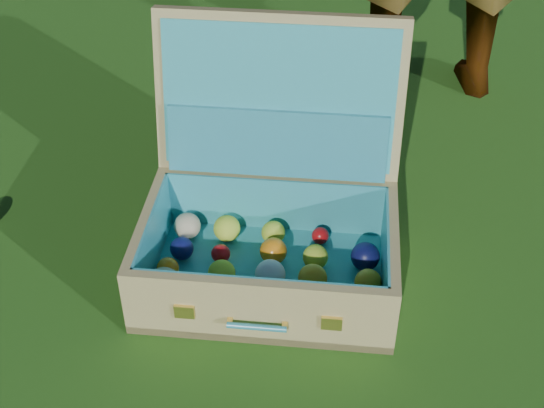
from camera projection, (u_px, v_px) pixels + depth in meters
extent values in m
plane|color=#215114|center=(273.00, 253.00, 1.83)|extent=(60.00, 60.00, 0.00)
cube|color=tan|center=(268.00, 279.00, 1.74)|extent=(0.58, 0.39, 0.02)
cube|color=tan|center=(258.00, 313.00, 1.56)|extent=(0.57, 0.03, 0.17)
cube|color=tan|center=(276.00, 205.00, 1.84)|extent=(0.57, 0.03, 0.17)
cube|color=tan|center=(148.00, 246.00, 1.72)|extent=(0.03, 0.34, 0.17)
cube|color=tan|center=(391.00, 263.00, 1.67)|extent=(0.03, 0.34, 0.17)
cube|color=teal|center=(268.00, 275.00, 1.73)|extent=(0.53, 0.35, 0.01)
cube|color=teal|center=(259.00, 304.00, 1.56)|extent=(0.53, 0.02, 0.15)
cube|color=teal|center=(275.00, 205.00, 1.82)|extent=(0.53, 0.02, 0.15)
cube|color=teal|center=(153.00, 243.00, 1.71)|extent=(0.01, 0.34, 0.15)
cube|color=teal|center=(385.00, 259.00, 1.67)|extent=(0.01, 0.34, 0.15)
cube|color=tan|center=(279.00, 96.00, 1.72)|extent=(0.57, 0.12, 0.38)
cube|color=teal|center=(278.00, 98.00, 1.71)|extent=(0.53, 0.08, 0.33)
cube|color=teal|center=(277.00, 144.00, 1.74)|extent=(0.51, 0.06, 0.16)
cube|color=#F2C659|center=(184.00, 312.00, 1.56)|extent=(0.04, 0.01, 0.03)
cube|color=#F2C659|center=(332.00, 323.00, 1.53)|extent=(0.04, 0.01, 0.03)
cylinder|color=teal|center=(257.00, 327.00, 1.54)|extent=(0.12, 0.02, 0.01)
cube|color=#F2C659|center=(230.00, 322.00, 1.55)|extent=(0.01, 0.02, 0.01)
cube|color=#F2C659|center=(285.00, 327.00, 1.55)|extent=(0.01, 0.02, 0.01)
sphere|color=#C0AE88|center=(164.00, 287.00, 1.64)|extent=(0.09, 0.09, 0.09)
sphere|color=silver|center=(217.00, 293.00, 1.63)|extent=(0.08, 0.08, 0.08)
sphere|color=silver|center=(264.00, 305.00, 1.62)|extent=(0.05, 0.05, 0.05)
sphere|color=#C9DE36|center=(311.00, 306.00, 1.61)|extent=(0.06, 0.06, 0.06)
sphere|color=orange|center=(362.00, 308.00, 1.61)|extent=(0.06, 0.06, 0.06)
sphere|color=orange|center=(168.00, 268.00, 1.71)|extent=(0.05, 0.05, 0.05)
sphere|color=#C9DE36|center=(222.00, 273.00, 1.69)|extent=(0.06, 0.06, 0.06)
sphere|color=silver|center=(270.00, 275.00, 1.68)|extent=(0.07, 0.07, 0.07)
sphere|color=gold|center=(313.00, 278.00, 1.67)|extent=(0.07, 0.07, 0.07)
sphere|color=gold|center=(368.00, 282.00, 1.67)|extent=(0.06, 0.06, 0.06)
sphere|color=#0D1043|center=(182.00, 248.00, 1.76)|extent=(0.06, 0.06, 0.06)
sphere|color=#B30E11|center=(221.00, 254.00, 1.75)|extent=(0.04, 0.04, 0.04)
sphere|color=orange|center=(273.00, 251.00, 1.75)|extent=(0.06, 0.06, 0.06)
sphere|color=#C9DE36|center=(315.00, 257.00, 1.73)|extent=(0.06, 0.06, 0.06)
sphere|color=#0D1043|center=(365.00, 256.00, 1.73)|extent=(0.07, 0.07, 0.07)
sphere|color=#C0AE88|center=(187.00, 226.00, 1.82)|extent=(0.06, 0.06, 0.06)
sphere|color=#C9DE36|center=(227.00, 228.00, 1.81)|extent=(0.06, 0.06, 0.06)
sphere|color=#C9DE36|center=(273.00, 233.00, 1.80)|extent=(0.06, 0.06, 0.06)
sphere|color=#B30E11|center=(320.00, 236.00, 1.81)|extent=(0.04, 0.04, 0.04)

